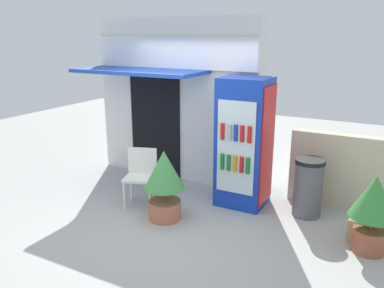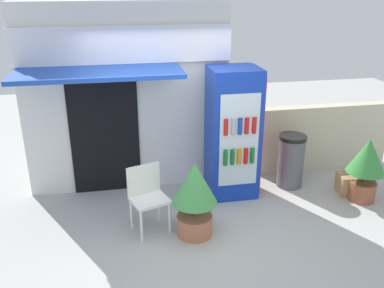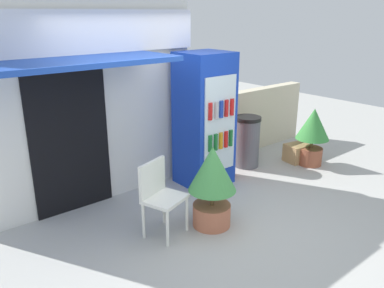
{
  "view_description": "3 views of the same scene",
  "coord_description": "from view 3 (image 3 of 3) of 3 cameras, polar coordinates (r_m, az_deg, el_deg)",
  "views": [
    {
      "loc": [
        2.9,
        -4.45,
        2.6
      ],
      "look_at": [
        0.28,
        0.46,
        1.02
      ],
      "focal_mm": 36.56,
      "sensor_mm": 36.0,
      "label": 1
    },
    {
      "loc": [
        -0.8,
        -4.63,
        3.13
      ],
      "look_at": [
        0.17,
        0.42,
        1.09
      ],
      "focal_mm": 38.64,
      "sensor_mm": 36.0,
      "label": 2
    },
    {
      "loc": [
        -2.8,
        -3.21,
        2.51
      ],
      "look_at": [
        0.33,
        0.58,
        0.85
      ],
      "focal_mm": 36.58,
      "sensor_mm": 36.0,
      "label": 3
    }
  ],
  "objects": [
    {
      "name": "storefront_building",
      "position": [
        5.34,
        -15.0,
        6.96
      ],
      "size": [
        3.11,
        1.28,
        2.87
      ],
      "color": "silver",
      "rests_on": "ground"
    },
    {
      "name": "cardboard_box",
      "position": [
        7.13,
        15.1,
        -1.25
      ],
      "size": [
        0.45,
        0.4,
        0.31
      ],
      "primitive_type": "cube",
      "rotation": [
        0.0,
        0.0,
        -0.17
      ],
      "color": "tan",
      "rests_on": "ground"
    },
    {
      "name": "trash_bin",
      "position": [
        6.66,
        8.05,
        0.37
      ],
      "size": [
        0.43,
        0.43,
        0.87
      ],
      "color": "#595960",
      "rests_on": "ground"
    },
    {
      "name": "plastic_chair",
      "position": [
        4.58,
        -4.77,
        -7.0
      ],
      "size": [
        0.56,
        0.52,
        0.89
      ],
      "color": "white",
      "rests_on": "ground"
    },
    {
      "name": "ground",
      "position": [
        4.95,
        1.37,
        -11.79
      ],
      "size": [
        16.0,
        16.0,
        0.0
      ],
      "primitive_type": "plane",
      "color": "#B2B2AD"
    },
    {
      "name": "potted_plant_near_shop",
      "position": [
        4.7,
        2.96,
        -5.3
      ],
      "size": [
        0.58,
        0.58,
        1.03
      ],
      "color": "#BC6B4C",
      "rests_on": "ground"
    },
    {
      "name": "drink_cooler",
      "position": [
        5.8,
        1.91,
        3.51
      ],
      "size": [
        0.74,
        0.72,
        1.98
      ],
      "color": "#1438B2",
      "rests_on": "ground"
    },
    {
      "name": "stone_boundary_wall",
      "position": [
        7.56,
        9.12,
        3.62
      ],
      "size": [
        2.41,
        0.21,
        1.15
      ],
      "primitive_type": "cube",
      "color": "beige",
      "rests_on": "ground"
    },
    {
      "name": "potted_plant_curbside",
      "position": [
        6.91,
        17.19,
        1.8
      ],
      "size": [
        0.56,
        0.56,
        0.99
      ],
      "color": "#995138",
      "rests_on": "ground"
    }
  ]
}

